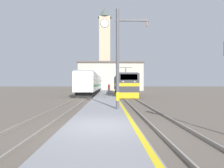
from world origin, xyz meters
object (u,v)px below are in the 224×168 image
object	(u,v)px
passenger_train	(95,84)
clock_tower	(105,46)
person_on_platform	(109,89)
locomotive_train	(123,85)
catenary_mast	(119,59)

from	to	relation	value
passenger_train	clock_tower	bearing A→B (deg)	84.44
person_on_platform	locomotive_train	bearing A→B (deg)	62.21
locomotive_train	clock_tower	bearing A→B (deg)	96.77
locomotive_train	catenary_mast	xyz separation A→B (m)	(-2.02, -19.64, 1.97)
locomotive_train	clock_tower	world-z (taller)	clock_tower
locomotive_train	catenary_mast	distance (m)	19.85
catenary_mast	person_on_platform	bearing A→B (deg)	92.64
catenary_mast	person_on_platform	xyz separation A→B (m)	(-0.67, 14.54, -2.61)
locomotive_train	person_on_platform	bearing A→B (deg)	-117.79
catenary_mast	clock_tower	xyz separation A→B (m)	(-2.14, 54.69, 12.63)
locomotive_train	person_on_platform	distance (m)	5.80
person_on_platform	clock_tower	bearing A→B (deg)	92.10
locomotive_train	passenger_train	distance (m)	14.26
catenary_mast	locomotive_train	bearing A→B (deg)	84.14
passenger_train	catenary_mast	bearing A→B (deg)	-82.43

